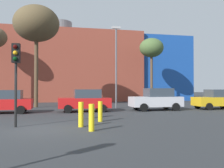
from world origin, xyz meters
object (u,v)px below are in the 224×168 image
(bollard_yellow_2, at_px, (92,118))
(parked_car_4, at_px, (217,99))
(parked_car_1, at_px, (5,102))
(bare_tree_1, at_px, (151,49))
(bollard_yellow_1, at_px, (100,111))
(parked_car_3, at_px, (156,99))
(bollard_yellow_0, at_px, (81,114))
(parked_car_2, at_px, (85,101))
(traffic_light_island, at_px, (16,65))
(street_lamp, at_px, (116,62))
(bare_tree_2, at_px, (36,24))

(bollard_yellow_2, bearing_deg, parked_car_4, 36.10)
(parked_car_1, relative_size, parked_car_4, 0.99)
(bare_tree_1, height_order, bollard_yellow_1, bare_tree_1)
(parked_car_3, bearing_deg, bollard_yellow_0, 47.86)
(parked_car_1, distance_m, bollard_yellow_1, 8.44)
(parked_car_2, bearing_deg, traffic_light_island, 60.49)
(parked_car_3, xyz_separation_m, street_lamp, (-2.71, 2.92, 3.36))
(parked_car_3, relative_size, parked_car_4, 1.06)
(parked_car_1, xyz_separation_m, bollard_yellow_1, (5.95, -5.98, -0.29))
(parked_car_3, relative_size, traffic_light_island, 1.08)
(parked_car_2, relative_size, parked_car_4, 1.01)
(parked_car_3, distance_m, bollard_yellow_2, 11.09)
(bollard_yellow_2, height_order, street_lamp, street_lamp)
(bollard_yellow_1, relative_size, bollard_yellow_2, 0.96)
(bollard_yellow_0, relative_size, bollard_yellow_2, 1.02)
(bollard_yellow_0, bearing_deg, parked_car_2, 82.25)
(bare_tree_1, bearing_deg, bollard_yellow_2, -118.04)
(parked_car_4, bearing_deg, parked_car_2, 0.00)
(parked_car_2, xyz_separation_m, bare_tree_2, (-4.08, 5.60, 7.12))
(parked_car_3, bearing_deg, bare_tree_1, -109.42)
(parked_car_3, bearing_deg, parked_car_2, -0.00)
(bollard_yellow_1, distance_m, street_lamp, 10.10)
(parked_car_1, distance_m, parked_car_3, 11.67)
(parked_car_2, relative_size, bare_tree_1, 0.49)
(parked_car_1, height_order, bollard_yellow_2, parked_car_1)
(parked_car_1, distance_m, parked_car_4, 17.29)
(bollard_yellow_1, height_order, street_lamp, street_lamp)
(parked_car_1, bearing_deg, bollard_yellow_2, 119.67)
(parked_car_1, xyz_separation_m, parked_car_2, (5.79, 0.00, 0.02))
(bare_tree_2, bearing_deg, parked_car_4, -19.79)
(parked_car_1, distance_m, bare_tree_1, 19.36)
(parked_car_2, xyz_separation_m, bollard_yellow_1, (0.16, -5.98, -0.31))
(parked_car_2, bearing_deg, bollard_yellow_0, 82.25)
(bare_tree_1, bearing_deg, parked_car_3, -109.42)
(parked_car_4, height_order, bollard_yellow_1, parked_car_4)
(parked_car_3, distance_m, bare_tree_1, 12.39)
(bare_tree_1, bearing_deg, parked_car_2, -132.76)
(parked_car_3, distance_m, traffic_light_island, 12.32)
(parked_car_3, bearing_deg, street_lamp, -47.15)
(parked_car_1, bearing_deg, bare_tree_1, -146.11)
(bare_tree_1, distance_m, bollard_yellow_0, 21.70)
(bollard_yellow_2, bearing_deg, bollard_yellow_1, 73.35)
(parked_car_3, xyz_separation_m, bare_tree_2, (-9.95, 5.60, 7.08))
(bollard_yellow_0, distance_m, street_lamp, 11.95)
(bollard_yellow_0, bearing_deg, bollard_yellow_1, 54.20)
(parked_car_2, distance_m, bollard_yellow_1, 5.99)
(bollard_yellow_2, xyz_separation_m, street_lamp, (3.88, 11.83, 3.70))
(parked_car_1, height_order, parked_car_4, parked_car_4)
(bare_tree_1, bearing_deg, street_lamp, -130.73)
(parked_car_4, xyz_separation_m, bollard_yellow_1, (-11.34, -5.98, -0.30))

